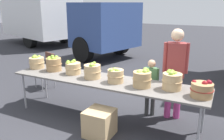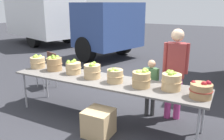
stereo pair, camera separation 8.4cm
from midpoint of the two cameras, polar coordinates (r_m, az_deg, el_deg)
ground_plane at (r=4.36m, az=-1.31°, el=-11.78°), size 40.00×40.00×0.00m
market_table at (r=4.07m, az=-1.37°, el=-2.81°), size 3.50×0.76×0.75m
apple_basket_green_0 at (r=5.02m, az=-17.17°, el=1.88°), size 0.31×0.31×0.27m
apple_basket_green_1 at (r=4.73m, az=-13.37°, el=1.57°), size 0.31×0.31×0.31m
apple_basket_green_2 at (r=4.45m, az=-8.90°, el=0.59°), size 0.30×0.30×0.26m
apple_basket_green_3 at (r=4.14m, az=-4.27°, el=-0.18°), size 0.31×0.31×0.29m
apple_basket_green_4 at (r=3.90m, az=1.35°, el=-1.36°), size 0.29×0.29×0.26m
apple_basket_green_5 at (r=3.72m, az=7.82°, el=-2.10°), size 0.30×0.30×0.30m
apple_basket_green_6 at (r=3.69m, az=14.87°, el=-2.58°), size 0.31×0.31×0.30m
apple_basket_red_0 at (r=3.52m, az=21.53°, el=-4.57°), size 0.32×0.32×0.25m
vendor_adult at (r=4.20m, az=15.69°, el=0.55°), size 0.42×0.29×1.62m
child_customer at (r=4.31m, az=9.96°, el=-3.25°), size 0.27×0.19×1.07m
box_truck at (r=11.61m, az=-13.45°, el=12.90°), size 7.99×4.41×2.75m
folding_chair at (r=5.97m, az=-14.87°, el=0.67°), size 0.51×0.51×0.86m
produce_crate at (r=3.79m, az=-2.62°, el=-12.69°), size 0.43×0.43×0.43m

